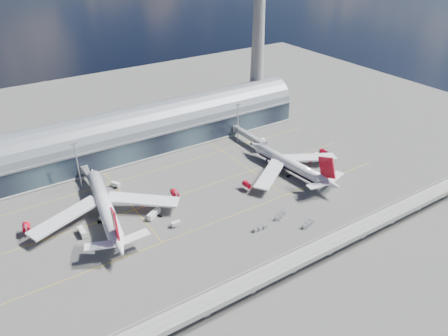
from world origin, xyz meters
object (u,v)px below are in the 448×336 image
control_tower (258,44)px  service_truck_2 (154,214)px  service_truck_3 (319,156)px  airliner_right (291,165)px  service_truck_0 (82,232)px  floodlight_mast_left (78,164)px  service_truck_5 (116,185)px  cargo_train_2 (308,224)px  service_truck_1 (176,224)px  cargo_train_1 (260,229)px  cargo_train_0 (280,216)px  floodlight_mast_right (238,122)px  service_truck_4 (263,141)px

control_tower → service_truck_2: size_ratio=12.55×
control_tower → service_truck_3: size_ratio=17.78×
airliner_right → service_truck_0: bearing=170.8°
floodlight_mast_left → service_truck_5: 21.81m
service_truck_3 → cargo_train_2: (-51.12, -46.29, -0.42)m
service_truck_5 → service_truck_1: bearing=-103.1°
cargo_train_1 → control_tower: bearing=-41.7°
service_truck_1 → cargo_train_0: size_ratio=0.55×
floodlight_mast_right → cargo_train_2: (-23.54, -90.54, -12.69)m
floodlight_mast_left → cargo_train_1: bearing=-55.4°
floodlight_mast_right → service_truck_1: size_ratio=5.89×
service_truck_1 → service_truck_3: size_ratio=0.75×
service_truck_1 → cargo_train_2: (50.94, -32.72, -0.31)m
control_tower → service_truck_1: 147.95m
control_tower → service_truck_3: bearing=-95.9°
cargo_train_0 → floodlight_mast_left: bearing=63.6°
cargo_train_0 → service_truck_3: bearing=-37.4°
floodlight_mast_left → floodlight_mast_right: bearing=0.0°
cargo_train_1 → cargo_train_2: cargo_train_2 is taller
service_truck_0 → service_truck_2: size_ratio=0.85×
service_truck_1 → cargo_train_2: 60.54m
airliner_right → service_truck_4: airliner_right is taller
service_truck_0 → service_truck_5: bearing=49.4°
airliner_right → cargo_train_0: 43.22m
service_truck_2 → cargo_train_1: (35.62, -35.67, -0.70)m
service_truck_2 → service_truck_4: bearing=-98.8°
service_truck_1 → cargo_train_0: (44.34, -20.61, -0.32)m
airliner_right → floodlight_mast_left: bearing=149.2°
service_truck_0 → service_truck_5: service_truck_0 is taller
control_tower → service_truck_3: control_tower is taller
service_truck_2 → service_truck_4: service_truck_2 is taller
service_truck_0 → service_truck_1: 41.45m
service_truck_2 → cargo_train_2: service_truck_2 is taller
cargo_train_1 → service_truck_2: bearing=39.2°
airliner_right → cargo_train_2: airliner_right is taller
floodlight_mast_right → airliner_right: floodlight_mast_right is taller
service_truck_0 → cargo_train_1: service_truck_0 is taller
floodlight_mast_left → cargo_train_0: 105.80m
floodlight_mast_right → service_truck_0: floodlight_mast_right is taller
floodlight_mast_left → service_truck_2: (20.27, -45.51, -12.10)m
floodlight_mast_left → service_truck_2: size_ratio=3.13×
service_truck_0 → service_truck_2: (32.49, -4.82, 0.04)m
service_truck_2 → cargo_train_0: size_ratio=1.03×
floodlight_mast_left → service_truck_3: (127.58, -44.26, -12.27)m
service_truck_0 → service_truck_4: (125.10, 30.74, -0.17)m
service_truck_3 → cargo_train_1: service_truck_3 is taller
service_truck_4 → cargo_train_0: size_ratio=0.62×
service_truck_3 → service_truck_4: bearing=123.1°
service_truck_3 → cargo_train_0: service_truck_3 is taller
service_truck_1 → service_truck_3: service_truck_3 is taller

